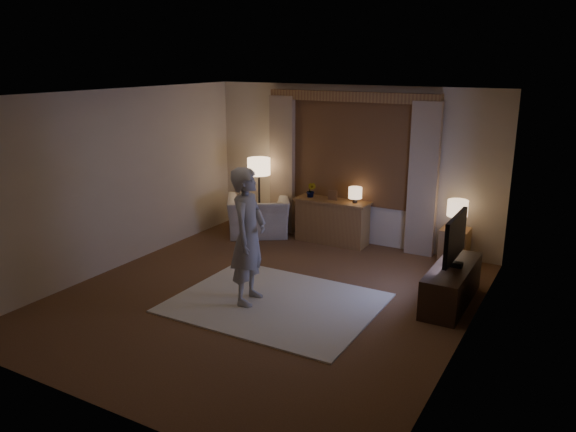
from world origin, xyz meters
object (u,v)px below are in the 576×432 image
Objects in this scene: sideboard at (332,222)px; tv_stand at (451,285)px; side_table at (454,247)px; armchair at (258,216)px; person at (248,236)px.

sideboard is 2.78m from tv_stand.
sideboard is at bearing 178.60° from side_table.
side_table is 1.46m from tv_stand.
person is at bearing 86.36° from armchair.
sideboard is at bearing 147.84° from tv_stand.
person is (0.11, -2.71, 0.53)m from sideboard.
person is (1.42, -2.45, 0.54)m from armchair.
person is (-1.94, -2.66, 0.60)m from side_table.
side_table is at bearing -46.55° from person.
sideboard is 1.33m from armchair.
person is (-2.24, -1.23, 0.63)m from tv_stand.
armchair is (-1.30, -0.25, -0.01)m from sideboard.
armchair is 0.61× the size of person.
sideboard is 1.14× the size of armchair.
sideboard is 2.76m from person.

